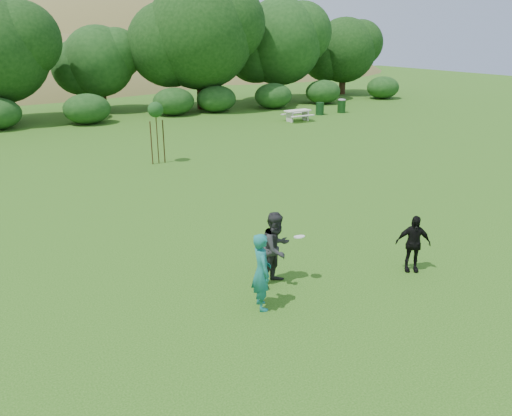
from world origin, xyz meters
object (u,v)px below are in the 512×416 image
(player_teal, at_px, (262,271))
(player_grey, at_px, (276,248))
(player_black, at_px, (413,243))
(sapling, at_px, (156,111))
(trash_can_lidded, at_px, (342,105))
(trash_can_near, at_px, (320,109))
(picnic_table, at_px, (298,114))

(player_teal, distance_m, player_grey, 1.21)
(player_black, distance_m, sapling, 14.10)
(trash_can_lidded, bearing_deg, player_teal, -133.58)
(player_teal, bearing_deg, player_grey, -33.57)
(player_teal, bearing_deg, trash_can_lidded, -28.63)
(player_teal, distance_m, sapling, 13.82)
(player_grey, relative_size, trash_can_lidded, 1.75)
(player_black, height_order, trash_can_lidded, player_black)
(player_grey, bearing_deg, sapling, 63.15)
(player_teal, height_order, player_black, player_teal)
(player_grey, height_order, player_black, player_grey)
(player_grey, xyz_separation_m, trash_can_near, (17.04, 20.24, -0.47))
(player_teal, xyz_separation_m, trash_can_lidded, (19.99, 21.00, -0.35))
(sapling, bearing_deg, player_black, -83.23)
(trash_can_near, relative_size, picnic_table, 0.50)
(player_black, bearing_deg, player_grey, -164.93)
(player_black, bearing_deg, trash_can_lidded, 88.69)
(player_teal, height_order, picnic_table, player_teal)
(player_grey, height_order, trash_can_lidded, player_grey)
(trash_can_lidded, bearing_deg, player_black, -126.26)
(picnic_table, bearing_deg, player_black, -118.01)
(player_grey, distance_m, trash_can_near, 26.46)
(player_teal, bearing_deg, sapling, 3.94)
(sapling, bearing_deg, player_grey, -97.71)
(player_black, xyz_separation_m, trash_can_lidded, (15.71, 21.42, -0.21))
(player_teal, height_order, trash_can_near, player_teal)
(sapling, bearing_deg, trash_can_lidded, 23.41)
(sapling, bearing_deg, player_teal, -101.01)
(player_black, distance_m, trash_can_lidded, 26.56)
(trash_can_near, bearing_deg, player_grey, -130.11)
(trash_can_near, relative_size, sapling, 0.32)
(player_teal, xyz_separation_m, player_grey, (0.91, 0.80, 0.03))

